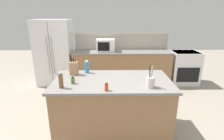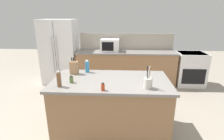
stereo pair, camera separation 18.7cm
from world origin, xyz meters
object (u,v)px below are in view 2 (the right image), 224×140
object	(u,v)px
utensil_crock	(148,83)
spice_jar_oregano	(71,80)
microwave	(110,45)
refrigerator	(60,52)
spice_jar_paprika	(103,87)
pepper_grinder	(59,79)
knife_block	(74,67)
range_oven	(190,69)
dish_soap_bottle	(87,67)

from	to	relation	value
utensil_crock	spice_jar_oregano	world-z (taller)	utensil_crock
microwave	refrigerator	bearing A→B (deg)	177.94
refrigerator	spice_jar_paprika	distance (m)	3.05
microwave	spice_jar_oregano	xyz separation A→B (m)	(-0.43, -2.34, -0.12)
pepper_grinder	spice_jar_oregano	size ratio (longest dim) A/B	2.17
knife_block	pepper_grinder	bearing A→B (deg)	-89.38
pepper_grinder	spice_jar_paprika	bearing A→B (deg)	-9.12
pepper_grinder	spice_jar_oregano	distance (m)	0.21
knife_block	spice_jar_paprika	distance (m)	0.87
range_oven	spice_jar_oregano	bearing A→B (deg)	-138.77
utensil_crock	spice_jar_oregano	size ratio (longest dim) A/B	2.99
spice_jar_paprika	dish_soap_bottle	xyz separation A→B (m)	(-0.36, 0.76, 0.05)
dish_soap_bottle	utensil_crock	bearing A→B (deg)	-33.57
spice_jar_oregano	spice_jar_paprika	bearing A→B (deg)	-27.02
utensil_crock	dish_soap_bottle	xyz separation A→B (m)	(-0.97, 0.65, 0.02)
range_oven	dish_soap_bottle	distance (m)	3.18
knife_block	spice_jar_paprika	xyz separation A→B (m)	(0.56, -0.66, -0.06)
knife_block	utensil_crock	xyz separation A→B (m)	(1.18, -0.55, -0.03)
pepper_grinder	range_oven	bearing A→B (deg)	41.69
range_oven	pepper_grinder	world-z (taller)	pepper_grinder
range_oven	pepper_grinder	bearing A→B (deg)	-138.31
refrigerator	range_oven	size ratio (longest dim) A/B	1.95
pepper_grinder	spice_jar_oregano	bearing A→B (deg)	49.65
refrigerator	utensil_crock	bearing A→B (deg)	-50.17
knife_block	spice_jar_oregano	xyz separation A→B (m)	(0.06, -0.41, -0.06)
refrigerator	spice_jar_paprika	bearing A→B (deg)	-60.47
utensil_crock	spice_jar_paprika	bearing A→B (deg)	-170.07
refrigerator	spice_jar_oregano	size ratio (longest dim) A/B	16.70
dish_soap_bottle	pepper_grinder	xyz separation A→B (m)	(-0.28, -0.65, 0.01)
utensil_crock	pepper_grinder	xyz separation A→B (m)	(-1.25, -0.01, 0.03)
range_oven	spice_jar_oregano	xyz separation A→B (m)	(-2.67, -2.34, 0.52)
knife_block	dish_soap_bottle	bearing A→B (deg)	31.74
knife_block	spice_jar_paprika	size ratio (longest dim) A/B	2.64
dish_soap_bottle	range_oven	bearing A→B (deg)	36.15
spice_jar_oregano	utensil_crock	bearing A→B (deg)	-7.54
microwave	range_oven	bearing A→B (deg)	-0.00
spice_jar_paprika	dish_soap_bottle	world-z (taller)	dish_soap_bottle
knife_block	spice_jar_oregano	size ratio (longest dim) A/B	2.71
range_oven	dish_soap_bottle	size ratio (longest dim) A/B	4.17
range_oven	refrigerator	bearing A→B (deg)	179.20
utensil_crock	pepper_grinder	distance (m)	1.25
utensil_crock	spice_jar_paprika	xyz separation A→B (m)	(-0.62, -0.11, -0.03)
refrigerator	dish_soap_bottle	size ratio (longest dim) A/B	8.11
spice_jar_oregano	microwave	bearing A→B (deg)	79.58
spice_jar_paprika	pepper_grinder	distance (m)	0.65
refrigerator	spice_jar_paprika	xyz separation A→B (m)	(1.50, -2.65, 0.10)
refrigerator	pepper_grinder	world-z (taller)	refrigerator
spice_jar_paprika	dish_soap_bottle	size ratio (longest dim) A/B	0.50
dish_soap_bottle	knife_block	bearing A→B (deg)	-156.19
utensil_crock	spice_jar_paprika	size ratio (longest dim) A/B	2.92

